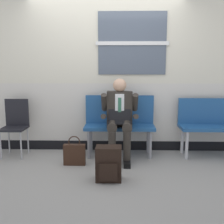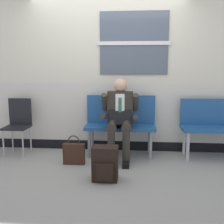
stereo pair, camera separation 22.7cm
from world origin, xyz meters
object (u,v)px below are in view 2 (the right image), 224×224
(handbag, at_px, (74,153))
(folding_chair, at_px, (18,121))
(person_seated, at_px, (120,117))
(backpack, at_px, (105,164))
(bench_empty, at_px, (222,123))
(bench_with_person, at_px, (120,121))

(handbag, relative_size, folding_chair, 0.48)
(person_seated, height_order, folding_chair, person_seated)
(backpack, distance_m, handbag, 0.74)
(person_seated, xyz_separation_m, folding_chair, (-1.68, 0.13, -0.12))
(folding_chair, bearing_deg, bench_empty, 1.23)
(handbag, distance_m, folding_chair, 1.18)
(bench_empty, xyz_separation_m, folding_chair, (-3.28, -0.07, -0.00))
(handbag, bearing_deg, bench_with_person, 38.56)
(handbag, bearing_deg, folding_chair, 156.23)
(handbag, bearing_deg, person_seated, 25.99)
(person_seated, bearing_deg, bench_empty, 7.16)
(bench_with_person, distance_m, backpack, 1.12)
(backpack, height_order, handbag, backpack)
(bench_with_person, bearing_deg, folding_chair, -177.49)
(person_seated, height_order, backpack, person_seated)
(bench_empty, bearing_deg, person_seated, -172.84)
(backpack, bearing_deg, person_seated, 80.79)
(bench_with_person, xyz_separation_m, bench_empty, (1.59, -0.00, -0.01))
(bench_with_person, bearing_deg, person_seated, -90.00)
(backpack, xyz_separation_m, folding_chair, (-1.54, 0.98, 0.33))
(bench_empty, distance_m, backpack, 2.05)
(backpack, distance_m, folding_chair, 1.86)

